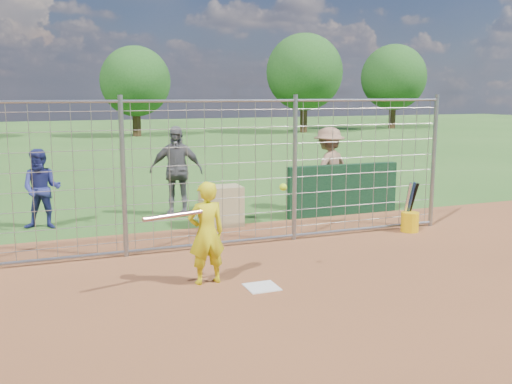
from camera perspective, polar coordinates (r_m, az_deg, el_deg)
name	(u,v)px	position (r m, az deg, el deg)	size (l,w,h in m)	color
ground	(257,283)	(8.07, 0.06, -9.12)	(100.00, 100.00, 0.00)	#2D591E
infield_dirt	(375,384)	(5.60, 11.77, -18.27)	(18.00, 18.00, 0.00)	brown
home_plate	(262,287)	(7.89, 0.59, -9.50)	(0.43, 0.43, 0.02)	silver
dugout_wall	(343,190)	(12.53, 8.66, 0.23)	(2.60, 0.20, 1.10)	#11381E
batter	(206,233)	(7.90, -4.98, -4.11)	(0.53, 0.35, 1.45)	yellow
bystander_a	(42,189)	(11.82, -20.65, 0.27)	(0.76, 0.59, 1.57)	navy
bystander_b	(176,171)	(12.41, -8.00, 2.12)	(1.14, 0.47, 1.94)	#55565A
bystander_c	(329,168)	(13.03, 7.27, 2.35)	(1.21, 0.69, 1.87)	#946A50
equipment_bin	(221,206)	(11.39, -3.50, -1.41)	(0.80, 0.55, 0.80)	tan
equipment_in_play	(201,208)	(7.60, -5.54, -1.63)	(2.01, 0.29, 0.38)	silver
bucket_with_bats	(410,219)	(11.30, 15.13, -2.63)	(0.34, 0.40, 0.97)	#EDB70C
backstop_fence	(214,175)	(9.62, -4.24, 1.68)	(9.08, 0.08, 2.60)	gray
tree_line	(137,74)	(35.75, -11.84, 11.44)	(44.66, 6.72, 6.48)	#3F2B19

